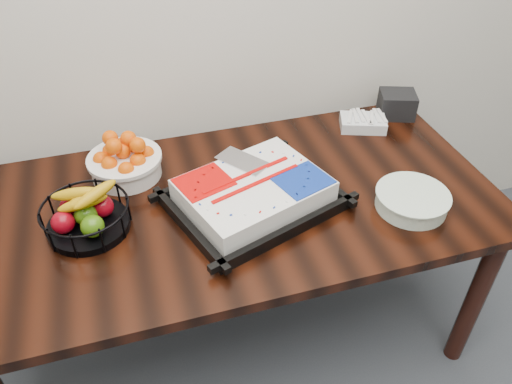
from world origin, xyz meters
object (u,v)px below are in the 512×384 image
object	(u,v)px
cake_tray	(253,194)
tangerine_bowl	(124,159)
fruit_basket	(86,214)
napkin_box	(397,104)
plate_stack	(412,200)
table	(238,217)

from	to	relation	value
cake_tray	tangerine_bowl	bearing A→B (deg)	143.29
fruit_basket	napkin_box	xyz separation A→B (m)	(1.29, 0.36, -0.01)
tangerine_bowl	napkin_box	xyz separation A→B (m)	(1.15, 0.10, -0.02)
fruit_basket	plate_stack	size ratio (longest dim) A/B	1.12
tangerine_bowl	fruit_basket	bearing A→B (deg)	-119.40
fruit_basket	cake_tray	bearing A→B (deg)	-4.07
cake_tray	plate_stack	world-z (taller)	cake_tray
fruit_basket	napkin_box	distance (m)	1.34
tangerine_bowl	plate_stack	bearing A→B (deg)	-27.01
table	fruit_basket	bearing A→B (deg)	-178.87
cake_tray	napkin_box	distance (m)	0.85
plate_stack	napkin_box	distance (m)	0.62
cake_tray	plate_stack	distance (m)	0.53
fruit_basket	table	bearing A→B (deg)	1.13
table	plate_stack	world-z (taller)	plate_stack
napkin_box	cake_tray	bearing A→B (deg)	-152.24
tangerine_bowl	plate_stack	distance (m)	1.01
tangerine_bowl	fruit_basket	world-z (taller)	tangerine_bowl
cake_tray	napkin_box	size ratio (longest dim) A/B	4.26
table	napkin_box	distance (m)	0.88
table	napkin_box	world-z (taller)	napkin_box
plate_stack	cake_tray	bearing A→B (deg)	161.97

